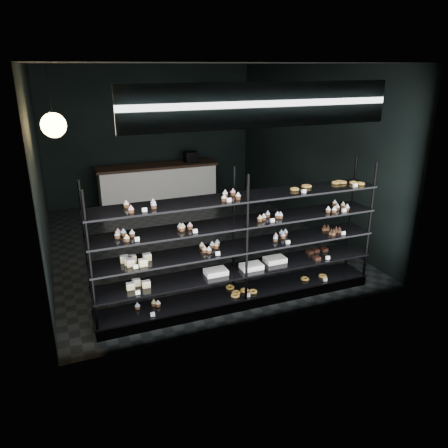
% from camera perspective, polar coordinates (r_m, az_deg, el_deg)
% --- Properties ---
extents(room, '(5.01, 6.01, 3.20)m').
position_cam_1_polar(room, '(7.93, -4.71, 8.55)').
color(room, black).
rests_on(room, ground).
extents(display_shelf, '(4.00, 0.50, 1.91)m').
position_cam_1_polar(display_shelf, '(6.01, 1.89, -4.96)').
color(display_shelf, black).
rests_on(display_shelf, room).
extents(signage, '(3.30, 0.05, 0.50)m').
position_cam_1_polar(signage, '(5.07, 5.20, 15.22)').
color(signage, '#0C0D3E').
rests_on(signage, room).
extents(pendant_lamp, '(0.31, 0.31, 0.89)m').
position_cam_1_polar(pendant_lamp, '(6.10, -21.37, 11.94)').
color(pendant_lamp, black).
rests_on(pendant_lamp, room).
extents(service_counter, '(2.83, 0.65, 1.23)m').
position_cam_1_polar(service_counter, '(10.54, -8.55, 5.13)').
color(service_counter, silver).
rests_on(service_counter, room).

